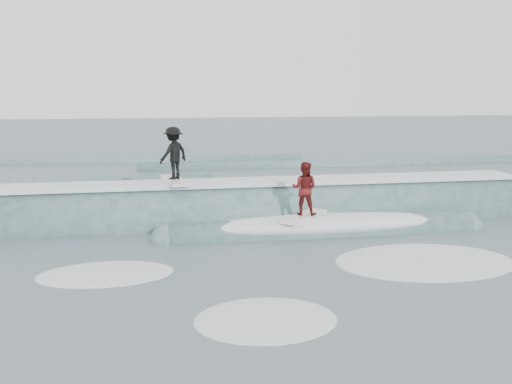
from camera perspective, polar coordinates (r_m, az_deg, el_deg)
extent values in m
plane|color=#3C5158|center=(13.21, 3.69, -8.07)|extent=(160.00, 160.00, 0.00)
cylinder|color=#345857|center=(18.43, -0.58, -2.84)|extent=(20.95, 2.36, 2.36)
cylinder|color=#345857|center=(16.77, 6.84, -4.20)|extent=(9.00, 1.01, 1.01)
sphere|color=#345857|center=(16.03, -8.75, -4.92)|extent=(1.01, 1.01, 1.01)
sphere|color=#345857|center=(18.61, 20.20, -3.34)|extent=(1.01, 1.01, 1.01)
cube|color=white|center=(18.20, -0.59, 1.00)|extent=(18.00, 1.30, 0.14)
ellipsoid|color=white|center=(16.70, 6.86, -3.21)|extent=(7.60, 1.30, 0.60)
cube|color=silver|center=(17.92, -8.18, 1.15)|extent=(0.87, 2.06, 0.10)
imported|color=black|center=(17.81, -8.25, 3.88)|extent=(1.18, 1.14, 1.62)
cube|color=silver|center=(16.47, 4.82, -2.44)|extent=(1.74, 1.86, 0.10)
imported|color=#50100F|center=(16.32, 4.86, 0.36)|extent=(0.92, 0.85, 1.53)
ellipsoid|color=white|center=(13.57, -14.80, -7.91)|extent=(3.15, 2.15, 0.10)
ellipsoid|color=white|center=(14.66, 16.49, -6.64)|extent=(4.21, 2.87, 0.10)
ellipsoid|color=white|center=(10.65, 0.97, -12.61)|extent=(2.81, 1.91, 0.10)
cylinder|color=#345857|center=(32.16, 8.24, 2.58)|extent=(22.00, 0.80, 0.80)
cylinder|color=#345857|center=(34.45, -13.48, 2.89)|extent=(22.00, 0.60, 0.60)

